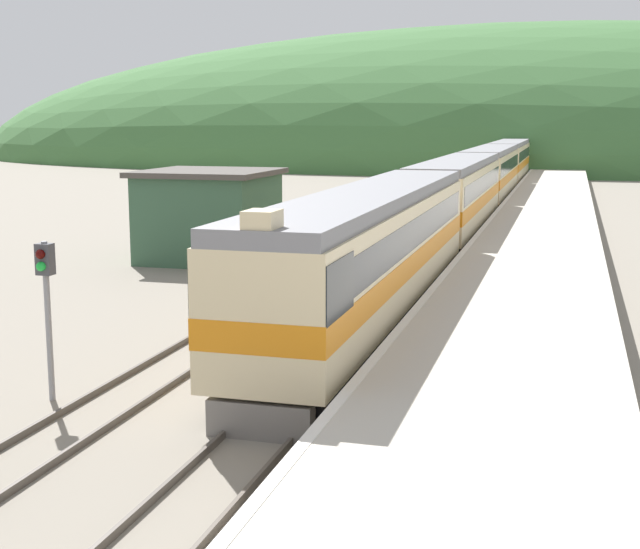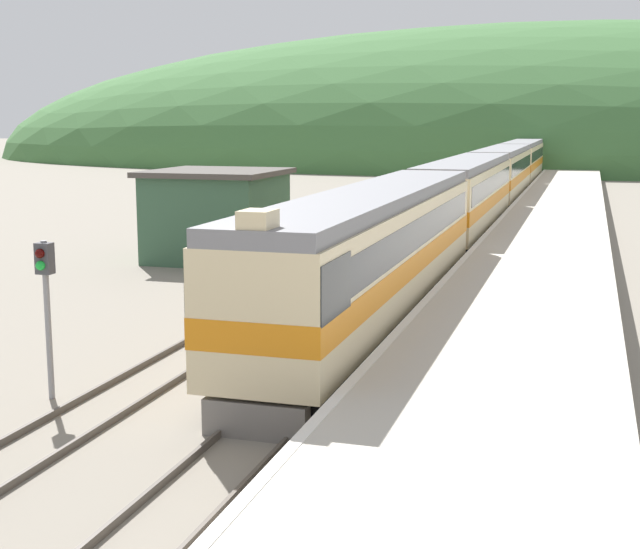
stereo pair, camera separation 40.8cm
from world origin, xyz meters
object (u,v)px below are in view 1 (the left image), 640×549
(carriage_second, at_px, (457,196))
(signal_post_siding, at_px, (46,287))
(carriage_fourth, at_px, (509,161))
(carriage_fifth, at_px, (521,153))
(carriage_third, at_px, (491,174))
(express_train_lead_car, at_px, (370,253))

(carriage_second, xyz_separation_m, signal_post_siding, (-5.45, -30.53, 0.34))
(carriage_second, xyz_separation_m, carriage_fourth, (0.00, 40.58, 0.00))
(carriage_fourth, height_order, signal_post_siding, carriage_fourth)
(carriage_fourth, relative_size, carriage_fifth, 1.00)
(carriage_second, relative_size, carriage_fourth, 1.00)
(carriage_second, bearing_deg, carriage_fourth, 90.00)
(carriage_fourth, bearing_deg, carriage_third, -90.00)
(carriage_third, bearing_deg, express_train_lead_car, -90.00)
(express_train_lead_car, bearing_deg, carriage_second, 90.00)
(signal_post_siding, bearing_deg, carriage_fifth, 86.59)
(carriage_third, xyz_separation_m, signal_post_siding, (-5.45, -50.82, 0.34))
(express_train_lead_car, relative_size, carriage_third, 1.09)
(carriage_fifth, distance_m, signal_post_siding, 91.56)
(express_train_lead_car, xyz_separation_m, carriage_fourth, (0.00, 62.00, -0.01))
(express_train_lead_car, bearing_deg, signal_post_siding, -120.91)
(express_train_lead_car, bearing_deg, carriage_fourth, 90.00)
(express_train_lead_car, height_order, carriage_fourth, express_train_lead_car)
(carriage_fourth, bearing_deg, express_train_lead_car, -90.00)
(carriage_third, distance_m, carriage_fifth, 40.58)
(carriage_fifth, height_order, signal_post_siding, carriage_fifth)
(express_train_lead_car, height_order, signal_post_siding, express_train_lead_car)
(express_train_lead_car, distance_m, signal_post_siding, 10.62)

